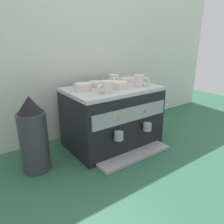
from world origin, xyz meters
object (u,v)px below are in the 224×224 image
Objects in this scene: ceramic_cup_0 at (140,81)px; ceramic_cup_1 at (106,87)px; espresso_machine at (112,117)px; coffee_grinder at (33,136)px; ceramic_bowl_1 at (119,85)px; milk_pitcher at (155,122)px; ceramic_bowl_3 at (128,80)px; ceramic_bowl_0 at (83,87)px; ceramic_cup_2 at (114,79)px; ceramic_bowl_2 at (97,84)px.

ceramic_cup_0 is 0.93× the size of ceramic_cup_1.
coffee_grinder is at bearing -179.16° from espresso_machine.
ceramic_bowl_1 is at bearing -58.38° from espresso_machine.
ceramic_bowl_1 is 0.53m from milk_pitcher.
ceramic_bowl_3 is 0.29× the size of coffee_grinder.
coffee_grinder is (-0.76, -0.10, -0.22)m from ceramic_bowl_3.
milk_pitcher is (0.24, 0.06, -0.37)m from ceramic_cup_0.
ceramic_bowl_0 is 0.24m from ceramic_bowl_1.
ceramic_cup_1 is 0.37m from ceramic_bowl_3.
ceramic_bowl_1 is (-0.15, 0.04, -0.02)m from ceramic_cup_0.
espresso_machine is 5.60× the size of ceramic_cup_0.
coffee_grinder reaches higher than milk_pitcher.
ceramic_bowl_3 is 0.82× the size of milk_pitcher.
ceramic_bowl_0 is 0.41m from ceramic_bowl_3.
ceramic_cup_0 is at bearing 1.53° from ceramic_cup_1.
ceramic_bowl_0 is at bearing -173.26° from ceramic_bowl_3.
ceramic_cup_2 reaches higher than coffee_grinder.
ceramic_bowl_2 is 0.60m from milk_pitcher.
ceramic_bowl_1 is 0.27× the size of coffee_grinder.
ceramic_cup_1 is at bearing -172.91° from milk_pitcher.
milk_pitcher is (0.20, -0.11, -0.35)m from ceramic_bowl_3.
ceramic_bowl_0 is (-0.09, 0.13, -0.01)m from ceramic_cup_1.
milk_pitcher is at bearing 13.42° from ceramic_cup_0.
espresso_machine is 0.25m from ceramic_bowl_2.
ceramic_bowl_2 is at bearing 123.81° from ceramic_bowl_1.
ceramic_cup_2 is at bearing -1.80° from ceramic_bowl_2.
ceramic_bowl_1 is at bearing 19.71° from ceramic_cup_1.
ceramic_cup_2 is 0.82× the size of ceramic_bowl_3.
ceramic_bowl_3 reaches higher than milk_pitcher.
ceramic_bowl_2 is (0.05, 0.18, -0.02)m from ceramic_cup_1.
ceramic_cup_1 is 1.10× the size of ceramic_bowl_2.
ceramic_bowl_0 reaches higher than ceramic_bowl_2.
ceramic_cup_2 reaches higher than ceramic_bowl_2.
ceramic_bowl_1 reaches higher than ceramic_bowl_3.
ceramic_cup_2 is 0.14m from ceramic_bowl_2.
ceramic_cup_0 reaches higher than coffee_grinder.
ceramic_bowl_3 is at bearing 23.04° from espresso_machine.
ceramic_bowl_2 is 0.27m from ceramic_bowl_3.
ceramic_cup_0 is 0.25× the size of coffee_grinder.
milk_pitcher is at bearing 2.44° from ceramic_bowl_1.
espresso_machine is 0.31m from ceramic_bowl_0.
espresso_machine is 5.24× the size of ceramic_bowl_1.
ceramic_cup_1 is at bearing -104.16° from ceramic_bowl_2.
ceramic_bowl_0 is 0.92× the size of ceramic_bowl_1.
ceramic_bowl_0 is 0.85× the size of ceramic_bowl_3.
ceramic_bowl_3 is (0.21, 0.09, 0.22)m from espresso_machine.
ceramic_bowl_3 is (0.18, 0.13, -0.01)m from ceramic_bowl_1.
milk_pitcher is (0.52, 0.06, -0.37)m from ceramic_cup_1.
ceramic_cup_1 is 0.76× the size of milk_pitcher.
ceramic_bowl_2 is at bearing 166.21° from milk_pitcher.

